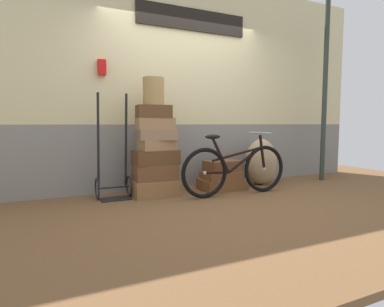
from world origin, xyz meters
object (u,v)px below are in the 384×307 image
suitcase_5 (155,124)px  suitcase_7 (222,184)px  wicker_basket (153,91)px  suitcase_6 (154,112)px  bicycle (235,169)px  suitcase_0 (155,188)px  luggage_trolley (113,174)px  suitcase_3 (157,145)px  suitcase_8 (221,175)px  suitcase_9 (223,166)px  burlap_sack (261,162)px  suitcase_1 (155,172)px  suitcase_2 (156,157)px  suitcase_4 (157,135)px

suitcase_5 → suitcase_7: bearing=2.5°
suitcase_5 → wicker_basket: size_ratio=1.35×
suitcase_6 → bicycle: 1.34m
suitcase_0 → luggage_trolley: (-0.53, 0.10, 0.21)m
suitcase_3 → suitcase_8: (0.97, -0.02, -0.47)m
suitcase_9 → wicker_basket: 1.47m
suitcase_0 → burlap_sack: bearing=2.0°
suitcase_7 → luggage_trolley: (-1.56, 0.12, 0.24)m
wicker_basket → bicycle: 1.50m
suitcase_5 → wicker_basket: 0.42m
luggage_trolley → suitcase_8: bearing=-4.4°
suitcase_1 → suitcase_2: 0.20m
suitcase_5 → bicycle: size_ratio=0.30×
wicker_basket → bicycle: size_ratio=0.22×
suitcase_2 → luggage_trolley: luggage_trolley is taller
suitcase_4 → suitcase_7: bearing=4.0°
suitcase_0 → suitcase_5: 0.86m
luggage_trolley → suitcase_3: bearing=-10.0°
bicycle → suitcase_9: bearing=85.9°
burlap_sack → luggage_trolley: bearing=178.8°
wicker_basket → suitcase_1: bearing=43.4°
suitcase_9 → suitcase_5: bearing=173.5°
suitcase_3 → suitcase_4: suitcase_4 is taller
suitcase_2 → burlap_sack: bearing=0.9°
suitcase_8 → suitcase_1: bearing=-179.9°
suitcase_8 → suitcase_2: bearing=179.6°
suitcase_6 → bicycle: (1.01, -0.42, -0.77)m
suitcase_3 → suitcase_4: (-0.00, -0.00, 0.14)m
suitcase_5 → suitcase_9: size_ratio=0.96×
suitcase_1 → suitcase_0: bearing=-135.4°
suitcase_1 → luggage_trolley: (-0.54, 0.08, 0.00)m
suitcase_1 → suitcase_8: 1.00m
suitcase_1 → suitcase_7: suitcase_1 is taller
suitcase_4 → bicycle: (0.97, -0.41, -0.47)m
bicycle → suitcase_3: bearing=156.8°
suitcase_2 → wicker_basket: 0.87m
luggage_trolley → burlap_sack: (2.32, -0.05, 0.04)m
bicycle → suitcase_7: bearing=85.8°
suitcase_3 → wicker_basket: (-0.05, -0.01, 0.70)m
suitcase_6 → suitcase_7: suitcase_6 is taller
suitcase_2 → suitcase_5: 0.44m
suitcase_8 → luggage_trolley: 1.55m
suitcase_4 → suitcase_6: suitcase_6 is taller
luggage_trolley → burlap_sack: luggage_trolley is taller
suitcase_6 → wicker_basket: size_ratio=1.23×
suitcase_5 → suitcase_8: 1.25m
suitcase_4 → suitcase_6: size_ratio=1.13×
suitcase_9 → luggage_trolley: 1.57m
suitcase_2 → suitcase_3: suitcase_3 is taller
suitcase_0 → wicker_basket: wicker_basket is taller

